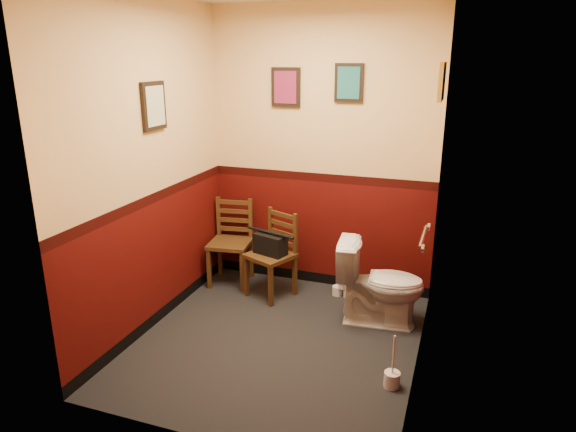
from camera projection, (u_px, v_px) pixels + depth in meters
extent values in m
cube|color=black|center=(278.00, 341.00, 4.20)|extent=(2.20, 2.40, 0.00)
cube|color=#410907|center=(321.00, 153.00, 4.87)|extent=(2.20, 0.00, 2.70)
cube|color=#410907|center=(197.00, 230.00, 2.72)|extent=(2.20, 0.00, 2.70)
cube|color=#410907|center=(150.00, 170.00, 4.14)|extent=(0.00, 2.40, 2.70)
cube|color=#410907|center=(430.00, 193.00, 3.45)|extent=(0.00, 2.40, 2.70)
cylinder|color=silver|center=(423.00, 237.00, 3.80)|extent=(0.03, 0.50, 0.03)
cylinder|color=silver|center=(423.00, 248.00, 3.57)|extent=(0.02, 0.06, 0.06)
cylinder|color=silver|center=(429.00, 227.00, 4.02)|extent=(0.02, 0.06, 0.06)
cube|color=black|center=(286.00, 87.00, 4.79)|extent=(0.28, 0.03, 0.36)
cube|color=maroon|center=(285.00, 87.00, 4.77)|extent=(0.22, 0.01, 0.30)
cube|color=black|center=(349.00, 83.00, 4.58)|extent=(0.26, 0.03, 0.34)
cube|color=#1F6466|center=(349.00, 83.00, 4.57)|extent=(0.20, 0.01, 0.28)
cube|color=black|center=(154.00, 106.00, 4.08)|extent=(0.03, 0.30, 0.38)
cube|color=beige|center=(155.00, 106.00, 4.07)|extent=(0.01, 0.24, 0.31)
cube|color=olive|center=(442.00, 82.00, 3.78)|extent=(0.03, 0.34, 0.28)
cube|color=beige|center=(440.00, 82.00, 3.79)|extent=(0.01, 0.28, 0.22)
imported|color=white|center=(380.00, 284.00, 4.39)|extent=(0.78, 0.49, 0.73)
cylinder|color=silver|center=(392.00, 379.00, 3.61)|extent=(0.11, 0.11, 0.11)
cylinder|color=silver|center=(394.00, 356.00, 3.55)|extent=(0.02, 0.02, 0.32)
cube|color=#503318|center=(230.00, 243.00, 5.16)|extent=(0.45, 0.45, 0.04)
cube|color=#503318|center=(209.00, 268.00, 5.09)|extent=(0.04, 0.04, 0.43)
cube|color=#503318|center=(220.00, 256.00, 5.41)|extent=(0.04, 0.04, 0.43)
cube|color=#503318|center=(242.00, 271.00, 5.03)|extent=(0.04, 0.04, 0.43)
cube|color=#503318|center=(251.00, 258.00, 5.35)|extent=(0.04, 0.04, 0.43)
cube|color=#503318|center=(219.00, 217.00, 5.29)|extent=(0.04, 0.04, 0.43)
cube|color=#503318|center=(251.00, 219.00, 5.22)|extent=(0.04, 0.04, 0.43)
cube|color=#503318|center=(235.00, 229.00, 5.29)|extent=(0.32, 0.07, 0.04)
cube|color=#503318|center=(235.00, 220.00, 5.26)|extent=(0.32, 0.07, 0.04)
cube|color=#503318|center=(234.00, 211.00, 5.24)|extent=(0.32, 0.07, 0.04)
cube|color=#503318|center=(234.00, 202.00, 5.21)|extent=(0.32, 0.07, 0.04)
cube|color=#503318|center=(270.00, 256.00, 4.88)|extent=(0.51, 0.51, 0.04)
cube|color=#503318|center=(246.00, 276.00, 4.94)|extent=(0.05, 0.05, 0.41)
cube|color=#503318|center=(271.00, 266.00, 5.17)|extent=(0.05, 0.05, 0.41)
cube|color=#503318|center=(271.00, 286.00, 4.72)|extent=(0.05, 0.05, 0.41)
cube|color=#503318|center=(295.00, 275.00, 4.95)|extent=(0.05, 0.05, 0.41)
cube|color=#503318|center=(271.00, 227.00, 5.05)|extent=(0.05, 0.04, 0.41)
cube|color=#503318|center=(295.00, 235.00, 4.83)|extent=(0.05, 0.04, 0.41)
cube|color=#503318|center=(283.00, 242.00, 4.98)|extent=(0.29, 0.15, 0.04)
cube|color=#503318|center=(283.00, 233.00, 4.95)|extent=(0.29, 0.15, 0.04)
cube|color=#503318|center=(283.00, 224.00, 4.92)|extent=(0.29, 0.15, 0.04)
cube|color=#503318|center=(283.00, 215.00, 4.89)|extent=(0.29, 0.15, 0.04)
cube|color=black|center=(270.00, 244.00, 4.85)|extent=(0.34, 0.24, 0.19)
cylinder|color=black|center=(270.00, 233.00, 4.82)|extent=(0.27, 0.11, 0.03)
cylinder|color=silver|center=(337.00, 291.00, 5.00)|extent=(0.10, 0.10, 0.09)
cylinder|color=silver|center=(348.00, 292.00, 4.96)|extent=(0.10, 0.10, 0.09)
cylinder|color=silver|center=(343.00, 283.00, 4.95)|extent=(0.10, 0.10, 0.09)
cylinder|color=silver|center=(343.00, 275.00, 4.90)|extent=(0.10, 0.10, 0.09)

